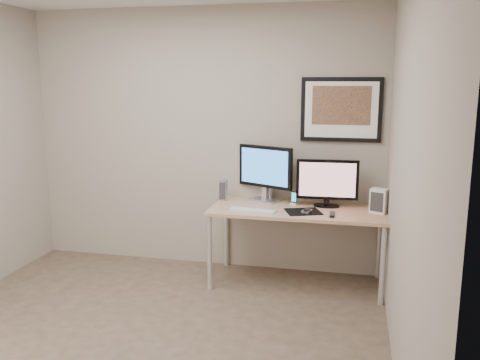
{
  "coord_description": "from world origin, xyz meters",
  "views": [
    {
      "loc": [
        1.48,
        -3.19,
        1.9
      ],
      "look_at": [
        0.51,
        1.1,
        1.03
      ],
      "focal_mm": 38.0,
      "sensor_mm": 36.0,
      "label": 1
    }
  ],
  "objects_px": {
    "monitor_tv": "(327,182)",
    "phone_dock": "(294,198)",
    "speaker_right": "(269,191)",
    "monitor_large": "(265,171)",
    "keyboard": "(253,210)",
    "fan_unit": "(379,201)",
    "speaker_left": "(224,190)",
    "desk": "(298,215)",
    "framed_art": "(341,110)"
  },
  "relations": [
    {
      "from": "speaker_left",
      "to": "phone_dock",
      "type": "bearing_deg",
      "value": 0.99
    },
    {
      "from": "phone_dock",
      "to": "fan_unit",
      "type": "height_order",
      "value": "fan_unit"
    },
    {
      "from": "keyboard",
      "to": "framed_art",
      "type": "bearing_deg",
      "value": 43.19
    },
    {
      "from": "desk",
      "to": "speaker_right",
      "type": "height_order",
      "value": "speaker_right"
    },
    {
      "from": "fan_unit",
      "to": "speaker_left",
      "type": "bearing_deg",
      "value": -163.63
    },
    {
      "from": "keyboard",
      "to": "monitor_tv",
      "type": "bearing_deg",
      "value": 33.73
    },
    {
      "from": "monitor_large",
      "to": "speaker_left",
      "type": "xyz_separation_m",
      "value": [
        -0.4,
        -0.06,
        -0.2
      ]
    },
    {
      "from": "monitor_tv",
      "to": "speaker_left",
      "type": "xyz_separation_m",
      "value": [
        -1.0,
        0.05,
        -0.14
      ]
    },
    {
      "from": "speaker_left",
      "to": "framed_art",
      "type": "bearing_deg",
      "value": 10.76
    },
    {
      "from": "keyboard",
      "to": "fan_unit",
      "type": "bearing_deg",
      "value": 18.08
    },
    {
      "from": "monitor_large",
      "to": "keyboard",
      "type": "relative_size",
      "value": 1.28
    },
    {
      "from": "speaker_right",
      "to": "monitor_large",
      "type": "bearing_deg",
      "value": -111.2
    },
    {
      "from": "monitor_tv",
      "to": "speaker_left",
      "type": "bearing_deg",
      "value": 174.79
    },
    {
      "from": "monitor_large",
      "to": "monitor_tv",
      "type": "xyz_separation_m",
      "value": [
        0.6,
        -0.11,
        -0.06
      ]
    },
    {
      "from": "monitor_tv",
      "to": "speaker_right",
      "type": "bearing_deg",
      "value": 163.93
    },
    {
      "from": "monitor_tv",
      "to": "keyboard",
      "type": "relative_size",
      "value": 1.3
    },
    {
      "from": "phone_dock",
      "to": "monitor_tv",
      "type": "bearing_deg",
      "value": 11.07
    },
    {
      "from": "keyboard",
      "to": "fan_unit",
      "type": "height_order",
      "value": "fan_unit"
    },
    {
      "from": "framed_art",
      "to": "fan_unit",
      "type": "distance_m",
      "value": 0.92
    },
    {
      "from": "monitor_tv",
      "to": "speaker_left",
      "type": "relative_size",
      "value": 2.82
    },
    {
      "from": "framed_art",
      "to": "speaker_right",
      "type": "relative_size",
      "value": 4.13
    },
    {
      "from": "monitor_large",
      "to": "monitor_tv",
      "type": "relative_size",
      "value": 0.98
    },
    {
      "from": "desk",
      "to": "phone_dock",
      "type": "bearing_deg",
      "value": 109.29
    },
    {
      "from": "speaker_right",
      "to": "phone_dock",
      "type": "bearing_deg",
      "value": 1.11
    },
    {
      "from": "speaker_left",
      "to": "fan_unit",
      "type": "relative_size",
      "value": 0.92
    },
    {
      "from": "monitor_large",
      "to": "phone_dock",
      "type": "height_order",
      "value": "monitor_large"
    },
    {
      "from": "framed_art",
      "to": "speaker_left",
      "type": "height_order",
      "value": "framed_art"
    },
    {
      "from": "monitor_tv",
      "to": "speaker_right",
      "type": "relative_size",
      "value": 3.14
    },
    {
      "from": "monitor_large",
      "to": "speaker_right",
      "type": "xyz_separation_m",
      "value": [
        0.03,
        0.03,
        -0.21
      ]
    },
    {
      "from": "monitor_large",
      "to": "keyboard",
      "type": "height_order",
      "value": "monitor_large"
    },
    {
      "from": "speaker_left",
      "to": "keyboard",
      "type": "xyz_separation_m",
      "value": [
        0.36,
        -0.35,
        -0.09
      ]
    },
    {
      "from": "monitor_tv",
      "to": "phone_dock",
      "type": "distance_m",
      "value": 0.36
    },
    {
      "from": "desk",
      "to": "keyboard",
      "type": "xyz_separation_m",
      "value": [
        -0.39,
        -0.18,
        0.07
      ]
    },
    {
      "from": "monitor_tv",
      "to": "speaker_right",
      "type": "xyz_separation_m",
      "value": [
        -0.57,
        0.14,
        -0.15
      ]
    },
    {
      "from": "desk",
      "to": "fan_unit",
      "type": "xyz_separation_m",
      "value": [
        0.72,
        0.01,
        0.17
      ]
    },
    {
      "from": "monitor_large",
      "to": "speaker_right",
      "type": "height_order",
      "value": "monitor_large"
    },
    {
      "from": "speaker_left",
      "to": "speaker_right",
      "type": "xyz_separation_m",
      "value": [
        0.43,
        0.09,
        -0.01
      ]
    },
    {
      "from": "phone_dock",
      "to": "speaker_left",
      "type": "bearing_deg",
      "value": -164.71
    },
    {
      "from": "framed_art",
      "to": "phone_dock",
      "type": "height_order",
      "value": "framed_art"
    },
    {
      "from": "speaker_right",
      "to": "monitor_tv",
      "type": "bearing_deg",
      "value": 9.73
    },
    {
      "from": "monitor_large",
      "to": "monitor_tv",
      "type": "distance_m",
      "value": 0.61
    },
    {
      "from": "speaker_right",
      "to": "keyboard",
      "type": "bearing_deg",
      "value": -75.84
    },
    {
      "from": "desk",
      "to": "monitor_tv",
      "type": "relative_size",
      "value": 2.81
    },
    {
      "from": "speaker_left",
      "to": "fan_unit",
      "type": "bearing_deg",
      "value": -3.92
    },
    {
      "from": "desk",
      "to": "framed_art",
      "type": "bearing_deg",
      "value": 43.46
    },
    {
      "from": "fan_unit",
      "to": "keyboard",
      "type": "bearing_deg",
      "value": -147.6
    },
    {
      "from": "desk",
      "to": "phone_dock",
      "type": "distance_m",
      "value": 0.21
    },
    {
      "from": "framed_art",
      "to": "monitor_tv",
      "type": "height_order",
      "value": "framed_art"
    },
    {
      "from": "desk",
      "to": "monitor_large",
      "type": "relative_size",
      "value": 2.87
    },
    {
      "from": "monitor_tv",
      "to": "speaker_right",
      "type": "height_order",
      "value": "monitor_tv"
    }
  ]
}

